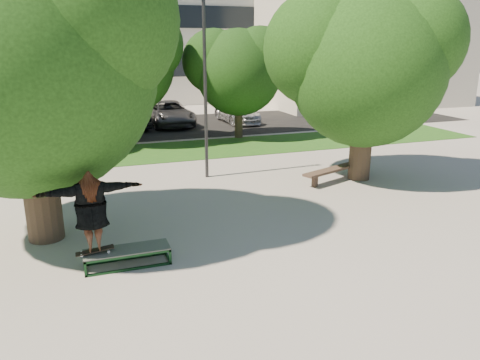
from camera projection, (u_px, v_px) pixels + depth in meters
name	position (u px, v px, depth m)	size (l,w,h in m)	color
ground	(222.00, 231.00, 11.92)	(120.00, 120.00, 0.00)	gray
grass_strip	(180.00, 151.00, 20.83)	(30.00, 4.00, 0.02)	#1A4F16
asphalt_strip	(137.00, 128.00, 26.39)	(40.00, 8.00, 0.01)	black
tree_left	(20.00, 52.00, 10.29)	(6.96, 5.95, 7.12)	#38281E
tree_right	(363.00, 59.00, 15.47)	(6.24, 5.33, 6.51)	#38281E
bg_tree_mid	(120.00, 57.00, 21.37)	(5.76, 4.92, 6.24)	#38281E
bg_tree_right	(237.00, 67.00, 22.83)	(5.04, 4.31, 5.43)	#38281E
lamppost	(205.00, 88.00, 15.88)	(0.25, 0.15, 6.11)	#2D2D30
office_building	(79.00, 0.00, 37.95)	(30.00, 14.12, 16.00)	silver
side_building	(357.00, 52.00, 36.49)	(15.00, 10.00, 8.00)	beige
grind_box	(127.00, 257.00, 10.04)	(1.80, 0.60, 0.38)	#113419
skater_rig	(91.00, 211.00, 9.52)	(2.14, 0.68, 1.80)	white
bench	(336.00, 169.00, 16.22)	(3.02, 1.50, 0.47)	#46352A
car_dark	(126.00, 114.00, 26.46)	(1.62, 4.65, 1.53)	black
car_grey	(169.00, 113.00, 27.28)	(2.29, 4.97, 1.38)	#525357
car_silver_b	(237.00, 112.00, 28.26)	(1.78, 4.38, 1.27)	silver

